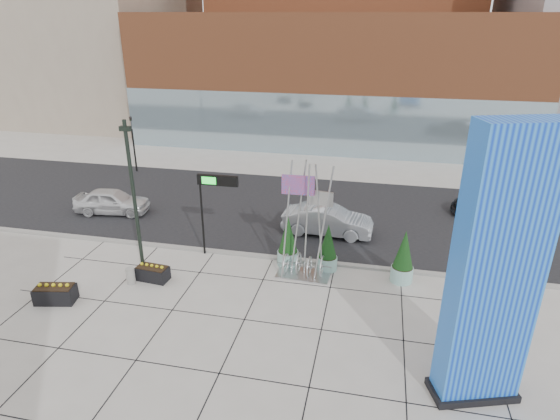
% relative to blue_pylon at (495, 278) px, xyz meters
% --- Properties ---
extents(ground, '(160.00, 160.00, 0.00)m').
position_rel_blue_pylon_xyz_m(ground, '(-9.00, 3.16, -4.17)').
color(ground, '#9E9991').
rests_on(ground, ground).
extents(street_asphalt, '(80.00, 12.00, 0.02)m').
position_rel_blue_pylon_xyz_m(street_asphalt, '(-9.00, 13.16, -4.16)').
color(street_asphalt, black).
rests_on(street_asphalt, ground).
extents(curb_edge, '(80.00, 0.30, 0.12)m').
position_rel_blue_pylon_xyz_m(curb_edge, '(-9.00, 7.16, -4.11)').
color(curb_edge, gray).
rests_on(curb_edge, ground).
extents(tower_podium, '(34.00, 10.00, 11.00)m').
position_rel_blue_pylon_xyz_m(tower_podium, '(-8.00, 30.16, 1.33)').
color(tower_podium, '#A3542F').
rests_on(tower_podium, ground).
extents(tower_glass_front, '(34.00, 0.60, 5.00)m').
position_rel_blue_pylon_xyz_m(tower_glass_front, '(-8.00, 25.36, -1.67)').
color(tower_glass_front, '#8CA5B2').
rests_on(tower_glass_front, ground).
extents(blue_pylon, '(2.82, 1.89, 8.63)m').
position_rel_blue_pylon_xyz_m(blue_pylon, '(0.00, 0.00, 0.00)').
color(blue_pylon, '#0D34C5').
rests_on(blue_pylon, ground).
extents(lamp_post, '(0.45, 0.39, 7.10)m').
position_rel_blue_pylon_xyz_m(lamp_post, '(-13.33, 4.33, -1.26)').
color(lamp_post, black).
rests_on(lamp_post, ground).
extents(public_art_sculpture, '(2.43, 1.31, 5.38)m').
position_rel_blue_pylon_xyz_m(public_art_sculpture, '(-6.29, 5.94, -2.76)').
color(public_art_sculpture, '#AFB1B3').
rests_on(public_art_sculpture, ground).
extents(concrete_bollard, '(0.38, 0.38, 0.74)m').
position_rel_blue_pylon_xyz_m(concrete_bollard, '(-13.59, 3.66, -3.79)').
color(concrete_bollard, gray).
rests_on(concrete_bollard, ground).
extents(overhead_street_sign, '(1.94, 0.21, 4.12)m').
position_rel_blue_pylon_xyz_m(overhead_street_sign, '(-10.72, 6.96, -0.63)').
color(overhead_street_sign, black).
rests_on(overhead_street_sign, ground).
extents(round_planter_east, '(0.98, 0.98, 2.45)m').
position_rel_blue_pylon_xyz_m(round_planter_east, '(-2.00, 6.37, -3.01)').
color(round_planter_east, '#8DBEB5').
rests_on(round_planter_east, ground).
extents(round_planter_mid, '(0.92, 0.92, 2.29)m').
position_rel_blue_pylon_xyz_m(round_planter_mid, '(-5.33, 6.69, -3.08)').
color(round_planter_mid, '#8DBEB5').
rests_on(round_planter_mid, ground).
extents(round_planter_west, '(0.99, 0.99, 2.47)m').
position_rel_blue_pylon_xyz_m(round_planter_west, '(-7.20, 6.76, -3.00)').
color(round_planter_west, '#8DBEB5').
rests_on(round_planter_west, ground).
extents(box_planter_north, '(1.48, 0.84, 0.78)m').
position_rel_blue_pylon_xyz_m(box_planter_north, '(-12.80, 4.16, -3.81)').
color(box_planter_north, black).
rests_on(box_planter_north, ground).
extents(box_planter_south, '(1.70, 1.08, 0.86)m').
position_rel_blue_pylon_xyz_m(box_planter_south, '(-15.91, 1.73, -3.77)').
color(box_planter_south, black).
rests_on(box_planter_south, ground).
extents(car_white_west, '(4.50, 2.28, 1.47)m').
position_rel_blue_pylon_xyz_m(car_white_west, '(-18.52, 10.62, -3.43)').
color(car_white_west, silver).
rests_on(car_white_west, ground).
extents(car_silver_mid, '(4.84, 1.92, 1.57)m').
position_rel_blue_pylon_xyz_m(car_silver_mid, '(-5.78, 10.44, -3.38)').
color(car_silver_mid, '#A6A8AE').
rests_on(car_silver_mid, ground).
extents(car_dark_east, '(5.30, 3.05, 1.45)m').
position_rel_blue_pylon_xyz_m(car_dark_east, '(3.50, 15.00, -3.44)').
color(car_dark_east, black).
rests_on(car_dark_east, ground).
extents(traffic_signal, '(0.15, 0.18, 4.10)m').
position_rel_blue_pylon_xyz_m(traffic_signal, '(-21.00, 18.16, -1.87)').
color(traffic_signal, black).
rests_on(traffic_signal, ground).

